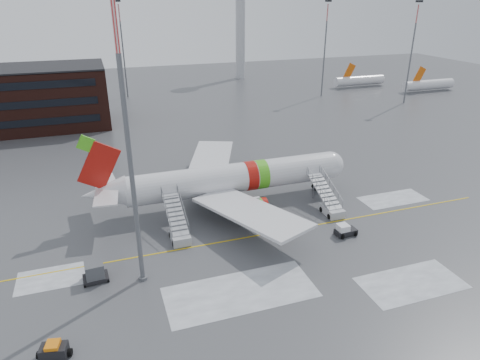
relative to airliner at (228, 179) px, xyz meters
name	(u,v)px	position (x,y,z in m)	size (l,w,h in m)	color
ground	(261,230)	(1.48, -8.10, -3.42)	(260.00, 260.00, 0.00)	#494C4F
airliner	(228,179)	(0.00, 0.00, 0.00)	(35.03, 32.97, 11.18)	silver
airstair_fwd	(329,204)	(11.34, -6.54, -2.35)	(2.05, 7.70, 3.48)	#B6B8BD
airstair_aft	(178,229)	(-7.99, -6.54, -2.35)	(2.05, 7.70, 3.48)	#A3A6AA
pushback_tug	(345,230)	(10.16, -12.22, -2.80)	(2.50, 1.92, 1.40)	black
uld_container	(95,272)	(-17.17, -11.85, -2.52)	(2.46, 1.86, 1.93)	black
baggage_tractor	(54,351)	(-20.44, -20.81, -2.85)	(2.66, 1.57, 1.33)	black
light_mast_near	(128,144)	(-12.84, -13.12, 10.41)	(1.20, 1.20, 26.82)	#595B60
control_tower	(240,18)	(31.48, 86.90, 15.33)	(6.40, 6.40, 30.00)	#B2B5BA
light_mast_far_ne	(325,43)	(43.48, 53.90, 10.42)	(1.20, 1.20, 24.25)	#595B60
light_mast_far_n	(122,44)	(-6.52, 69.90, 10.42)	(1.20, 1.20, 24.25)	#595B60
light_mast_far_e	(412,47)	(59.48, 39.90, 10.42)	(1.20, 1.20, 24.25)	#595B60
distant_aircraft	(380,90)	(63.98, 55.90, -3.42)	(35.00, 18.00, 8.00)	#D8590C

